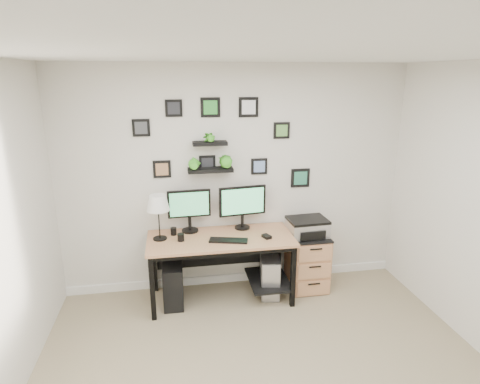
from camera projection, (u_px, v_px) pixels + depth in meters
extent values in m
plane|color=silver|center=(289.00, 52.00, 2.38)|extent=(4.00, 4.00, 0.00)
plane|color=silver|center=(236.00, 180.00, 4.64)|extent=(4.00, 0.00, 4.00)
cube|color=white|center=(236.00, 277.00, 4.98)|extent=(4.00, 0.03, 0.10)
cube|color=tan|center=(221.00, 239.00, 4.41)|extent=(1.60, 0.70, 0.03)
cube|color=black|center=(221.00, 242.00, 4.42)|extent=(1.54, 0.64, 0.05)
cube|color=black|center=(218.00, 249.00, 4.80)|extent=(1.44, 0.02, 0.41)
cube|color=black|center=(268.00, 280.00, 4.66)|extent=(0.45, 0.63, 0.03)
cube|color=black|center=(152.00, 289.00, 4.11)|extent=(0.05, 0.05, 0.72)
cube|color=black|center=(154.00, 263.00, 4.68)|extent=(0.05, 0.05, 0.72)
cube|color=black|center=(293.00, 277.00, 4.36)|extent=(0.05, 0.05, 0.72)
cube|color=black|center=(279.00, 253.00, 4.92)|extent=(0.05, 0.05, 0.72)
cylinder|color=black|center=(190.00, 230.00, 4.57)|extent=(0.20, 0.20, 0.02)
cylinder|color=black|center=(190.00, 224.00, 4.55)|extent=(0.04, 0.04, 0.17)
cube|color=black|center=(189.00, 204.00, 4.48)|extent=(0.48, 0.05, 0.31)
cube|color=#4CB272|center=(189.00, 204.00, 4.46)|extent=(0.43, 0.02, 0.27)
cylinder|color=black|center=(242.00, 227.00, 4.66)|extent=(0.20, 0.20, 0.02)
cylinder|color=black|center=(242.00, 221.00, 4.64)|extent=(0.04, 0.04, 0.16)
cube|color=black|center=(242.00, 201.00, 4.57)|extent=(0.55, 0.09, 0.34)
cube|color=#4CB272|center=(243.00, 201.00, 4.55)|extent=(0.49, 0.06, 0.29)
cube|color=black|center=(228.00, 240.00, 4.30)|extent=(0.43, 0.23, 0.02)
cube|color=black|center=(267.00, 236.00, 4.39)|extent=(0.10, 0.13, 0.03)
cylinder|color=black|center=(160.00, 238.00, 4.36)|extent=(0.15, 0.15, 0.01)
cylinder|color=black|center=(159.00, 219.00, 4.29)|extent=(0.01, 0.01, 0.45)
cone|color=white|center=(158.00, 203.00, 4.24)|extent=(0.25, 0.25, 0.17)
cylinder|color=black|center=(181.00, 237.00, 4.30)|extent=(0.07, 0.07, 0.08)
cylinder|color=black|center=(174.00, 231.00, 4.46)|extent=(0.07, 0.07, 0.09)
cube|color=black|center=(173.00, 282.00, 4.47)|extent=(0.22, 0.49, 0.48)
cube|color=gray|center=(270.00, 274.00, 4.68)|extent=(0.29, 0.50, 0.47)
cube|color=silver|center=(271.00, 284.00, 4.45)|extent=(0.19, 0.04, 0.44)
cube|color=tan|center=(307.00, 261.00, 4.79)|extent=(0.42, 0.50, 0.65)
cube|color=black|center=(308.00, 235.00, 4.70)|extent=(0.43, 0.51, 0.02)
cube|color=tan|center=(313.00, 288.00, 4.61)|extent=(0.39, 0.02, 0.18)
cylinder|color=black|center=(314.00, 284.00, 4.58)|extent=(0.14, 0.02, 0.02)
cube|color=tan|center=(314.00, 271.00, 4.55)|extent=(0.39, 0.02, 0.18)
cylinder|color=black|center=(315.00, 267.00, 4.52)|extent=(0.14, 0.02, 0.02)
cube|color=tan|center=(315.00, 254.00, 4.49)|extent=(0.39, 0.02, 0.18)
cylinder|color=black|center=(316.00, 249.00, 4.46)|extent=(0.14, 0.02, 0.02)
cube|color=silver|center=(307.00, 228.00, 4.65)|extent=(0.46, 0.36, 0.17)
cube|color=black|center=(308.00, 220.00, 4.62)|extent=(0.46, 0.36, 0.03)
cube|color=black|center=(313.00, 236.00, 4.49)|extent=(0.30, 0.04, 0.10)
cube|color=black|center=(210.00, 170.00, 4.46)|extent=(0.50, 0.18, 0.04)
cube|color=black|center=(210.00, 143.00, 4.37)|extent=(0.38, 0.15, 0.04)
imported|color=green|center=(195.00, 157.00, 4.39)|extent=(0.15, 0.12, 0.27)
imported|color=green|center=(225.00, 156.00, 4.44)|extent=(0.15, 0.15, 0.27)
imported|color=green|center=(210.00, 130.00, 4.32)|extent=(0.13, 0.09, 0.25)
cube|color=black|center=(174.00, 108.00, 4.28)|extent=(0.18, 0.02, 0.18)
cube|color=#212328|center=(174.00, 108.00, 4.27)|extent=(0.13, 0.00, 0.13)
cube|color=black|center=(300.00, 178.00, 4.75)|extent=(0.22, 0.02, 0.22)
cube|color=#2E8061|center=(301.00, 178.00, 4.74)|extent=(0.16, 0.00, 0.16)
cube|color=black|center=(259.00, 166.00, 4.63)|extent=(0.19, 0.02, 0.19)
cube|color=#708DC4|center=(259.00, 167.00, 4.62)|extent=(0.13, 0.00, 0.13)
cube|color=black|center=(207.00, 163.00, 4.51)|extent=(0.18, 0.02, 0.18)
cube|color=#28282D|center=(207.00, 164.00, 4.50)|extent=(0.13, 0.00, 0.13)
cube|color=black|center=(141.00, 128.00, 4.28)|extent=(0.19, 0.02, 0.19)
cube|color=#3E4044|center=(141.00, 128.00, 4.27)|extent=(0.13, 0.00, 0.13)
cube|color=black|center=(210.00, 107.00, 4.34)|extent=(0.21, 0.02, 0.21)
cube|color=green|center=(210.00, 107.00, 4.33)|extent=(0.15, 0.00, 0.15)
cube|color=black|center=(249.00, 107.00, 4.41)|extent=(0.22, 0.02, 0.22)
cube|color=white|center=(249.00, 107.00, 4.40)|extent=(0.15, 0.00, 0.15)
cube|color=black|center=(162.00, 169.00, 4.44)|extent=(0.19, 0.02, 0.19)
cube|color=#A4734B|center=(162.00, 169.00, 4.43)|extent=(0.14, 0.00, 0.14)
cube|color=black|center=(282.00, 130.00, 4.55)|extent=(0.19, 0.02, 0.19)
cube|color=#609B46|center=(282.00, 131.00, 4.54)|extent=(0.13, 0.00, 0.13)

